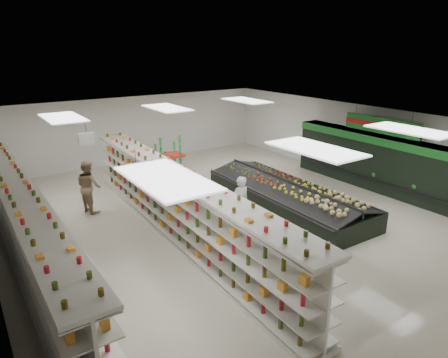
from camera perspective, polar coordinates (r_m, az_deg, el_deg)
floor at (r=13.88m, az=-0.16°, el=-4.98°), size 16.00×16.00×0.00m
ceiling at (r=12.93m, az=-0.17°, el=8.12°), size 14.00×16.00×0.02m
wall_back at (r=20.25m, az=-13.04°, el=6.88°), size 14.00×0.02×3.20m
wall_right at (r=18.05m, az=18.65°, el=4.99°), size 0.02×16.00×3.20m
produce_wall_case at (r=16.93m, az=21.53°, el=2.53°), size 0.93×8.00×2.20m
aisle_sign_near at (r=9.58m, az=-12.40°, el=1.14°), size 0.52×0.06×0.75m
aisle_sign_far at (r=13.27m, az=-19.02°, el=5.40°), size 0.52×0.06×0.75m
hortifruti_banner at (r=16.39m, az=21.54°, el=7.12°), size 0.12×3.20×0.95m
gondola_left at (r=11.70m, az=-26.47°, el=-6.67°), size 1.00×11.91×2.06m
gondola_center at (r=11.98m, az=-6.64°, el=-4.10°), size 1.21×12.03×2.08m
produce_island at (r=14.49m, az=8.92°, el=-2.22°), size 2.56×6.74×1.00m
soda_endcap at (r=18.02m, az=-7.98°, el=3.11°), size 1.31×0.91×1.63m
shopper_main at (r=12.42m, az=2.31°, el=-3.50°), size 0.65×0.43×1.77m
shopper_background at (r=14.54m, az=-18.75°, el=-0.98°), size 0.77×1.01×1.85m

